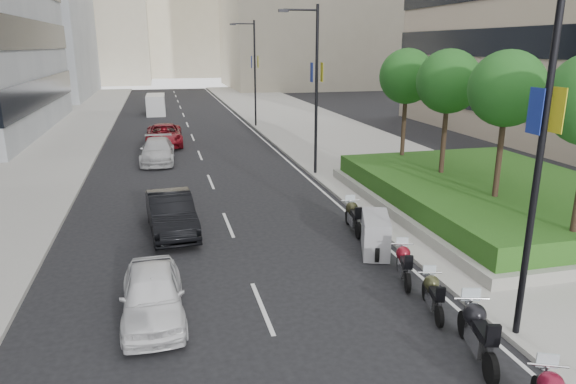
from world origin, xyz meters
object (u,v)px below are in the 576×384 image
object	(u,v)px
motorcycle_6	(353,216)
delivery_van	(156,105)
motorcycle_5	(375,234)
car_a	(153,294)
lamp_post_2	(253,68)
car_c	(157,151)
car_d	(164,135)
motorcycle_4	(404,264)
lamp_post_1	(314,83)
motorcycle_3	(433,294)
lamp_post_0	(537,135)
motorcycle_2	(477,332)
car_b	(171,213)

from	to	relation	value
motorcycle_6	delivery_van	world-z (taller)	delivery_van
motorcycle_5	car_a	xyz separation A→B (m)	(-7.49, -2.78, 0.03)
lamp_post_2	car_c	size ratio (longest dim) A/B	1.83
motorcycle_6	car_d	distance (m)	21.09
motorcycle_4	delivery_van	world-z (taller)	delivery_van
car_a	motorcycle_5	bearing A→B (deg)	19.40
car_d	delivery_van	distance (m)	17.85
lamp_post_2	delivery_van	size ratio (longest dim) A/B	1.85
car_c	car_d	size ratio (longest dim) A/B	0.90
car_c	car_d	xyz separation A→B (m)	(0.50, 5.54, 0.05)
lamp_post_1	car_d	world-z (taller)	lamp_post_1
motorcycle_6	car_c	distance (m)	16.17
motorcycle_4	motorcycle_5	distance (m)	2.30
car_a	motorcycle_3	bearing A→B (deg)	-12.59
lamp_post_0	motorcycle_3	xyz separation A→B (m)	(-1.22, 1.65, -4.54)
lamp_post_1	motorcycle_6	xyz separation A→B (m)	(-1.01, -8.85, -4.48)
motorcycle_2	car_a	size ratio (longest dim) A/B	0.61
motorcycle_4	car_c	xyz separation A→B (m)	(-7.23, 18.94, 0.16)
motorcycle_4	motorcycle_6	world-z (taller)	motorcycle_6
lamp_post_2	lamp_post_1	bearing A→B (deg)	-90.00
lamp_post_2	car_d	size ratio (longest dim) A/B	1.65
motorcycle_3	lamp_post_0	bearing A→B (deg)	-128.61
motorcycle_6	car_d	bearing A→B (deg)	25.66
motorcycle_3	delivery_van	bearing A→B (deg)	23.99
car_c	car_d	bearing A→B (deg)	87.18
motorcycle_2	car_a	bearing A→B (deg)	78.11
motorcycle_6	delivery_van	xyz separation A→B (m)	(-7.34, 37.80, 0.36)
motorcycle_2	car_c	xyz separation A→B (m)	(-7.01, 23.07, 0.05)
motorcycle_2	car_d	world-z (taller)	car_d
lamp_post_2	motorcycle_4	world-z (taller)	lamp_post_2
lamp_post_1	car_d	bearing A→B (deg)	125.13
motorcycle_2	car_c	world-z (taller)	car_c
motorcycle_5	car_c	distance (m)	18.16
motorcycle_6	car_a	size ratio (longest dim) A/B	0.55
motorcycle_4	car_d	xyz separation A→B (m)	(-6.73, 24.48, 0.21)
motorcycle_4	lamp_post_1	bearing A→B (deg)	12.33
lamp_post_2	car_b	world-z (taller)	lamp_post_2
motorcycle_5	car_b	size ratio (longest dim) A/B	0.50
car_b	motorcycle_5	bearing A→B (deg)	-33.49
lamp_post_2	motorcycle_4	distance (m)	31.71
lamp_post_1	car_a	world-z (taller)	lamp_post_1
motorcycle_2	car_d	bearing A→B (deg)	27.76
motorcycle_2	delivery_van	bearing A→B (deg)	23.58
motorcycle_3	car_a	distance (m)	7.47
car_c	motorcycle_2	bearing A→B (deg)	-70.71
lamp_post_1	motorcycle_2	xyz separation A→B (m)	(-1.31, -17.50, -4.41)
car_c	lamp_post_1	bearing A→B (deg)	-31.43
delivery_van	car_b	bearing A→B (deg)	-87.90
car_a	car_c	world-z (taller)	car_c
lamp_post_2	motorcycle_3	world-z (taller)	lamp_post_2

